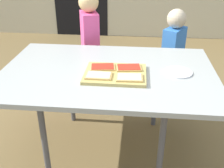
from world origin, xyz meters
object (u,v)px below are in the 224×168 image
object	(u,v)px
dining_table	(108,76)
child_right	(173,49)
pizza_slice_far_right	(129,68)
pizza_slice_far_left	(103,67)
plate_white_right	(178,72)
pizza_slice_near_left	(99,75)
pizza_slice_near_right	(129,77)
child_left	(90,43)
cutting_board	(115,74)

from	to	relation	value
dining_table	child_right	distance (m)	1.04
pizza_slice_far_right	child_right	xyz separation A→B (m)	(0.40, 0.88, -0.18)
pizza_slice_far_left	plate_white_right	xyz separation A→B (m)	(0.51, 0.02, -0.02)
pizza_slice_near_left	plate_white_right	world-z (taller)	pizza_slice_near_left
pizza_slice_near_right	pizza_slice_near_left	size ratio (longest dim) A/B	1.02
dining_table	pizza_slice_far_right	distance (m)	0.16
dining_table	child_left	distance (m)	0.75
dining_table	pizza_slice_far_right	xyz separation A→B (m)	(0.14, 0.00, 0.07)
pizza_slice_near_right	pizza_slice_far_right	distance (m)	0.15
child_left	child_right	distance (m)	0.82
dining_table	child_left	size ratio (longest dim) A/B	1.33
dining_table	pizza_slice_near_left	xyz separation A→B (m)	(-0.04, -0.14, 0.07)
cutting_board	pizza_slice_near_left	bearing A→B (deg)	-145.83
plate_white_right	child_left	world-z (taller)	child_left
pizza_slice_far_right	child_left	distance (m)	0.81
pizza_slice_far_left	child_right	xyz separation A→B (m)	(0.58, 0.88, -0.18)
pizza_slice_near_left	child_right	size ratio (longest dim) A/B	0.18
cutting_board	child_right	xyz separation A→B (m)	(0.49, 0.95, -0.16)
pizza_slice_far_left	child_right	world-z (taller)	child_right
cutting_board	pizza_slice_far_right	bearing A→B (deg)	40.66
pizza_slice_far_left	plate_white_right	size ratio (longest dim) A/B	0.93
cutting_board	pizza_slice_near_right	world-z (taller)	pizza_slice_near_right
pizza_slice_near_left	child_left	size ratio (longest dim) A/B	0.15
pizza_slice_far_left	child_right	size ratio (longest dim) A/B	0.19
dining_table	child_right	world-z (taller)	child_right
dining_table	child_right	size ratio (longest dim) A/B	1.57
pizza_slice_near_right	plate_white_right	distance (m)	0.36
plate_white_right	pizza_slice_far_left	bearing A→B (deg)	-178.20
pizza_slice_near_right	pizza_slice_far_right	xyz separation A→B (m)	(-0.01, 0.15, 0.00)
pizza_slice_near_left	plate_white_right	xyz separation A→B (m)	(0.52, 0.15, -0.02)
pizza_slice_near_right	pizza_slice_far_right	world-z (taller)	same
pizza_slice_near_left	plate_white_right	distance (m)	0.54
pizza_slice_near_left	child_left	distance (m)	0.87
dining_table	pizza_slice_near_right	size ratio (longest dim) A/B	8.59
dining_table	child_right	xyz separation A→B (m)	(0.55, 0.88, -0.11)
cutting_board	pizza_slice_near_right	bearing A→B (deg)	-38.85
child_left	cutting_board	bearing A→B (deg)	-68.70
cutting_board	child_left	world-z (taller)	child_left
cutting_board	plate_white_right	size ratio (longest dim) A/B	2.09
pizza_slice_far_right	pizza_slice_near_left	distance (m)	0.23
pizza_slice_near_right	child_right	bearing A→B (deg)	69.10
cutting_board	pizza_slice_near_right	distance (m)	0.12
plate_white_right	child_right	size ratio (longest dim) A/B	0.21
plate_white_right	pizza_slice_near_right	bearing A→B (deg)	-153.73
child_left	child_right	bearing A→B (deg)	12.14
cutting_board	child_right	distance (m)	1.08
pizza_slice_near_right	child_right	world-z (taller)	child_right
pizza_slice_far_right	cutting_board	bearing A→B (deg)	-139.34
dining_table	pizza_slice_far_right	size ratio (longest dim) A/B	8.09
pizza_slice_far_left	pizza_slice_near_left	world-z (taller)	same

